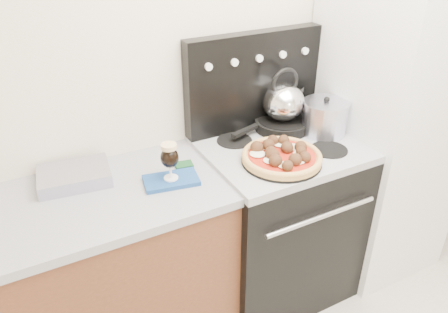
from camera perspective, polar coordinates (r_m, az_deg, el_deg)
room_shell at (r=1.44m, az=25.82°, el=-2.40°), size 3.52×3.01×2.52m
base_cabinet at (r=2.18m, az=-19.65°, el=-16.39°), size 1.45×0.60×0.86m
countertop at (r=1.90m, az=-21.91°, el=-6.80°), size 1.48×0.63×0.04m
stove_body at (r=2.45m, az=6.70°, el=-8.53°), size 0.76×0.65×0.88m
cooktop at (r=2.19m, az=7.40°, el=0.98°), size 0.76×0.65×0.04m
backguard at (r=2.29m, az=3.89°, el=9.85°), size 0.76×0.08×0.50m
fridge at (r=2.59m, az=20.67°, el=5.14°), size 0.64×0.68×1.90m
foil_sheet at (r=2.01m, az=-18.96°, el=-2.39°), size 0.33×0.26×0.06m
oven_mitt at (r=1.92m, az=-6.91°, el=-3.10°), size 0.26×0.18×0.02m
beer_glass at (r=1.87m, az=-7.09°, el=-0.63°), size 0.08×0.08×0.17m
pizza_pan at (r=2.04m, az=7.51°, el=-0.60°), size 0.42×0.42×0.01m
pizza at (r=2.02m, az=7.57°, el=0.19°), size 0.45×0.45×0.05m
skillet at (r=2.34m, az=7.59°, el=4.17°), size 0.36×0.36×0.05m
tea_kettle at (r=2.29m, az=7.82°, el=7.45°), size 0.26×0.26×0.24m
stock_pot at (r=2.31m, az=12.99°, el=4.87°), size 0.23×0.23×0.16m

